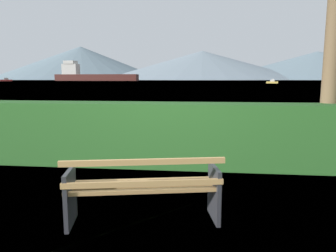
% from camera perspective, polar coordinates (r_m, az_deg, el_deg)
% --- Properties ---
extents(ground_plane, '(1400.00, 1400.00, 0.00)m').
position_cam_1_polar(ground_plane, '(4.04, -4.45, -16.92)').
color(ground_plane, '#567A38').
extents(water_surface, '(620.00, 620.00, 0.00)m').
position_cam_1_polar(water_surface, '(311.34, 6.17, 8.32)').
color(water_surface, '#7A99A8').
rests_on(water_surface, ground_plane).
extents(park_bench, '(1.91, 0.92, 0.87)m').
position_cam_1_polar(park_bench, '(3.82, -4.52, -11.49)').
color(park_bench, tan).
rests_on(park_bench, ground_plane).
extents(hedge_row, '(11.55, 0.77, 1.27)m').
position_cam_1_polar(hedge_row, '(6.24, -0.25, -1.57)').
color(hedge_row, '#285B23').
rests_on(hedge_row, ground_plane).
extents(cargo_ship_large, '(72.78, 12.55, 17.12)m').
position_cam_1_polar(cargo_ship_large, '(279.47, -14.11, 9.05)').
color(cargo_ship_large, '#471E19').
rests_on(cargo_ship_large, water_surface).
extents(fishing_boat_near, '(4.31, 1.90, 1.35)m').
position_cam_1_polar(fishing_boat_near, '(123.86, 18.60, 7.66)').
color(fishing_boat_near, gold).
rests_on(fishing_boat_near, water_surface).
extents(sailboat_mid, '(2.11, 6.13, 1.60)m').
position_cam_1_polar(sailboat_mid, '(251.71, 18.71, 7.97)').
color(sailboat_mid, silver).
rests_on(sailboat_mid, water_surface).
extents(tender_far, '(7.34, 6.44, 2.45)m').
position_cam_1_polar(tender_far, '(247.56, -27.60, 7.50)').
color(tender_far, '#B2332D').
rests_on(tender_far, water_surface).
extents(distant_hills, '(774.79, 387.65, 62.10)m').
position_cam_1_polar(distant_hills, '(572.75, 5.65, 11.16)').
color(distant_hills, slate).
rests_on(distant_hills, ground_plane).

